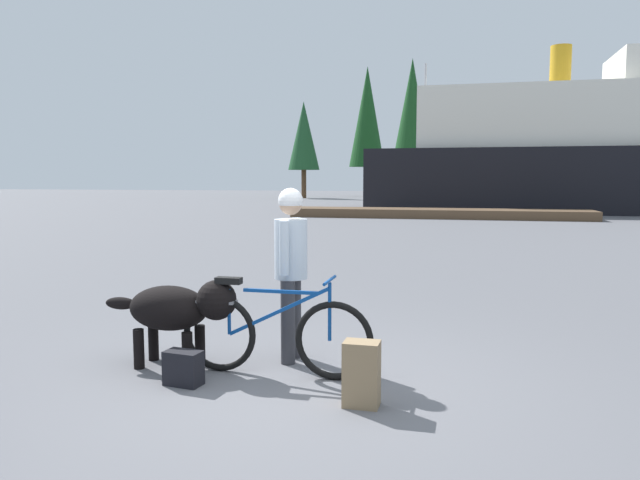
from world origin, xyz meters
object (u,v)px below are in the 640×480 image
Objects in this scene: backpack at (362,374)px; handbag_pannier at (183,368)px; person_cyclist at (291,258)px; ferry_boat at (622,153)px; sailboat_moored at (423,201)px; bicycle at (274,334)px; dog at (178,309)px.

handbag_pannier is (-1.58, 0.12, -0.11)m from backpack.
ferry_boat is (9.83, 29.83, 2.14)m from person_cyclist.
person_cyclist is 31.48m from ferry_boat.
ferry_boat is at bearing 73.81° from backpack.
backpack is 32.25m from ferry_boat.
ferry_boat is (8.96, 30.85, 2.89)m from backpack.
backpack is 30.06m from sailboat_moored.
bicycle is 31.98m from ferry_boat.
handbag_pannier is 32.63m from ferry_boat.
ferry_boat is (10.81, 30.28, 2.59)m from dog.
person_cyclist is at bearing -88.78° from sailboat_moored.
bicycle is 0.97m from dog.
bicycle is at bearing -108.02° from ferry_boat.
person_cyclist reaches higher than handbag_pannier.
bicycle is 0.22× the size of sailboat_moored.
sailboat_moored reaches higher than handbag_pannier.
bicycle is at bearing -93.19° from person_cyclist.
person_cyclist reaches higher than backpack.
backpack is 1.62× the size of handbag_pannier.
bicycle reaches higher than handbag_pannier.
dog reaches higher than backpack.
bicycle is 0.84m from handbag_pannier.
person_cyclist is 3.27× the size of backpack.
person_cyclist is at bearing 51.88° from handbag_pannier.
person_cyclist is 1.54m from backpack.
handbag_pannier is at bearing -90.18° from sailboat_moored.
person_cyclist is 29.01m from sailboat_moored.
person_cyclist is 0.21× the size of sailboat_moored.
person_cyclist reaches higher than dog.
sailboat_moored is at bearing -175.47° from ferry_boat.
sailboat_moored is at bearing 92.84° from backpack.
bicycle is 29.48m from sailboat_moored.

